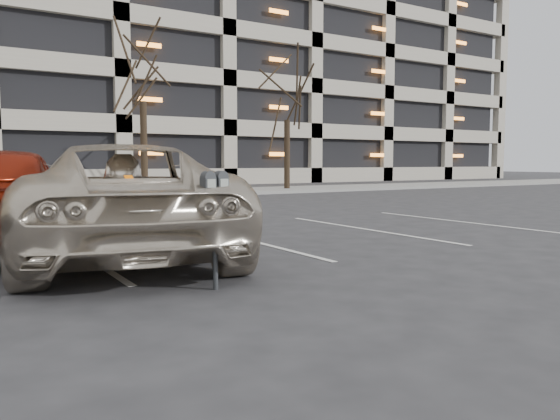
{
  "coord_description": "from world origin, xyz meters",
  "views": [
    {
      "loc": [
        -3.13,
        -6.19,
        1.37
      ],
      "look_at": [
        -0.02,
        -1.16,
        0.85
      ],
      "focal_mm": 35.0,
      "sensor_mm": 36.0,
      "label": 1
    }
  ],
  "objects_px": {
    "tree_c": "(142,43)",
    "tree_d": "(287,76)",
    "parking_meter": "(215,201)",
    "suv_silver": "(121,200)",
    "car_red": "(0,196)"
  },
  "relations": [
    {
      "from": "tree_c",
      "to": "tree_d",
      "type": "distance_m",
      "value": 7.04
    },
    {
      "from": "tree_c",
      "to": "parking_meter",
      "type": "bearing_deg",
      "value": -105.46
    },
    {
      "from": "suv_silver",
      "to": "tree_d",
      "type": "bearing_deg",
      "value": -119.29
    },
    {
      "from": "suv_silver",
      "to": "car_red",
      "type": "bearing_deg",
      "value": -37.01
    },
    {
      "from": "tree_c",
      "to": "suv_silver",
      "type": "bearing_deg",
      "value": -109.16
    },
    {
      "from": "parking_meter",
      "to": "suv_silver",
      "type": "bearing_deg",
      "value": 82.79
    },
    {
      "from": "parking_meter",
      "to": "tree_d",
      "type": "bearing_deg",
      "value": 43.23
    },
    {
      "from": "tree_c",
      "to": "suv_silver",
      "type": "relative_size",
      "value": 1.37
    },
    {
      "from": "tree_c",
      "to": "parking_meter",
      "type": "relative_size",
      "value": 6.86
    },
    {
      "from": "parking_meter",
      "to": "suv_silver",
      "type": "xyz_separation_m",
      "value": [
        -0.24,
        2.76,
        -0.15
      ]
    },
    {
      "from": "tree_d",
      "to": "suv_silver",
      "type": "relative_size",
      "value": 1.21
    },
    {
      "from": "tree_c",
      "to": "parking_meter",
      "type": "distance_m",
      "value": 18.3
    },
    {
      "from": "tree_d",
      "to": "car_red",
      "type": "xyz_separation_m",
      "value": [
        -13.37,
        -12.54,
        -4.6
      ]
    },
    {
      "from": "tree_c",
      "to": "car_red",
      "type": "distance_m",
      "value": 15.05
    },
    {
      "from": "suv_silver",
      "to": "parking_meter",
      "type": "bearing_deg",
      "value": 105.74
    }
  ]
}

